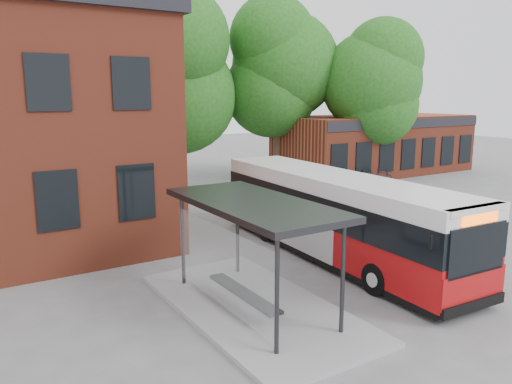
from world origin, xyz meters
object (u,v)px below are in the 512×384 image
bicycle_6 (356,178)px  city_bus (334,217)px  bicycle_1 (335,187)px  bus_shelter (253,255)px  bicycle_4 (352,181)px  bicycle_2 (361,184)px  bicycle_3 (352,179)px  bicycle_5 (366,178)px  bicycle_0 (327,185)px  bicycle_7 (381,176)px

bicycle_6 → city_bus: bearing=158.3°
bicycle_1 → bicycle_6: bearing=-62.3°
bus_shelter → bicycle_4: size_ratio=3.93×
bicycle_2 → bus_shelter: bearing=151.0°
bicycle_3 → bicycle_5: (1.37, 0.20, -0.10)m
bicycle_5 → bicycle_6: (-0.76, 0.07, 0.02)m
bus_shelter → bicycle_0: bus_shelter is taller
bus_shelter → bicycle_1: bearing=41.2°
bus_shelter → bicycle_5: bearing=36.9°
bus_shelter → bicycle_0: bearing=42.9°
bus_shelter → bicycle_6: bus_shelter is taller
bus_shelter → bicycle_0: 15.93m
bicycle_7 → bicycle_6: bearing=90.5°
bus_shelter → bicycle_0: size_ratio=3.85×
bus_shelter → bicycle_3: 18.09m
bicycle_3 → bicycle_5: 1.39m
bicycle_6 → bicycle_1: bearing=139.9°
city_bus → bicycle_2: size_ratio=5.88×
bicycle_7 → bicycle_5: bearing=84.5°
bicycle_0 → bicycle_5: bearing=-95.8°
city_bus → bicycle_4: bearing=47.3°
bicycle_2 → bicycle_7: 3.12m
bicycle_2 → bicycle_6: (1.17, 1.64, -0.03)m
bicycle_1 → bicycle_5: bicycle_1 is taller
bicycle_0 → bicycle_2: (1.82, -0.81, 0.02)m
bicycle_2 → bicycle_7: size_ratio=1.17×
bicycle_5 → bicycle_6: size_ratio=0.83×
bicycle_2 → bicycle_0: bearing=90.3°
bicycle_4 → bicycle_7: size_ratio=1.10×
bicycle_3 → bicycle_6: size_ratio=1.01×
bicycle_2 → bicycle_6: 2.01m
bicycle_0 → bicycle_2: bearing=-131.1°
bicycle_1 → bicycle_5: size_ratio=1.02×
bicycle_2 → bicycle_3: (0.56, 1.37, 0.05)m
bicycle_5 → city_bus: bearing=119.3°
bicycle_3 → bicycle_6: bicycle_3 is taller
bus_shelter → bicycle_1: bus_shelter is taller
bicycle_1 → bicycle_2: 1.75m
bicycle_4 → bicycle_7: (2.64, 0.19, 0.02)m
bicycle_1 → bicycle_7: size_ratio=0.94×
bicycle_4 → bicycle_7: bicycle_7 is taller
bicycle_0 → bicycle_6: bicycle_0 is taller
bus_shelter → bicycle_2: size_ratio=3.68×
bicycle_1 → bicycle_7: bicycle_7 is taller
bicycle_4 → bicycle_5: (1.70, 0.52, -0.02)m
city_bus → bicycle_7: size_ratio=6.88×
bicycle_6 → bicycle_7: 1.74m
bicycle_2 → bicycle_4: bicycle_2 is taller
bus_shelter → bicycle_7: 19.86m
bicycle_5 → bicycle_7: bearing=-120.9°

